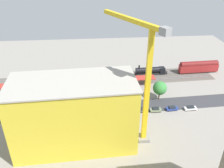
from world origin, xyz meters
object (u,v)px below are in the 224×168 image
street_tree_0 (57,94)px  parked_car_0 (190,108)px  construction_building (75,114)px  parked_car_3 (140,110)px  tower_crane (143,75)px  box_truck_0 (79,111)px  platform_canopy_near (78,82)px  street_tree_2 (118,90)px  street_tree_3 (101,93)px  street_tree_5 (160,88)px  locomotive (151,71)px  parked_car_4 (122,111)px  street_tree_4 (50,94)px  street_tree_1 (88,93)px  parked_car_2 (156,110)px  passenger_coach (199,67)px  parked_car_1 (172,108)px  traffic_light (146,92)px

street_tree_0 → parked_car_0: bearing=171.0°
parked_car_0 → construction_building: bearing=18.1°
parked_car_0 → parked_car_3: parked_car_3 is taller
tower_crane → box_truck_0: bearing=-34.7°
platform_canopy_near → street_tree_2: size_ratio=7.85×
parked_car_0 → box_truck_0: (42.64, -0.90, 0.90)m
street_tree_3 → street_tree_5: bearing=-178.7°
parked_car_3 → street_tree_3: (14.33, -7.92, 3.80)m
locomotive → parked_car_4: (18.69, 31.39, -1.13)m
platform_canopy_near → street_tree_2: bearing=145.0°
locomotive → construction_building: construction_building is taller
parked_car_3 → street_tree_4: (34.29, -7.60, 4.39)m
parked_car_4 → construction_building: bearing=41.2°
street_tree_0 → street_tree_2: bearing=-179.8°
street_tree_5 → box_truck_0: bearing=13.7°
street_tree_2 → street_tree_4: (26.83, 0.24, -0.59)m
parked_car_3 → street_tree_3: bearing=-28.9°
platform_canopy_near → street_tree_1: bearing=111.1°
parked_car_4 → street_tree_0: 26.27m
platform_canopy_near → tower_crane: size_ratio=1.82×
tower_crane → box_truck_0: size_ratio=3.89×
locomotive → parked_car_0: 32.74m
platform_canopy_near → street_tree_0: (7.58, 11.66, 1.26)m
construction_building → box_truck_0: construction_building is taller
parked_car_3 → platform_canopy_near: bearing=-39.0°
tower_crane → street_tree_4: 41.52m
parked_car_2 → platform_canopy_near: bearing=-33.3°
street_tree_2 → street_tree_5: (-17.06, -0.60, -0.56)m
passenger_coach → street_tree_4: 74.18m
street_tree_1 → street_tree_2: street_tree_2 is taller
box_truck_0 → tower_crane: bearing=145.3°
street_tree_1 → street_tree_5: 29.13m
construction_building → parked_car_3: bearing=-150.7°
locomotive → parked_car_4: 36.55m
street_tree_1 → street_tree_4: street_tree_4 is taller
parked_car_4 → parked_car_0: bearing=179.2°
locomotive → street_tree_2: bearing=50.7°
street_tree_4 → box_truck_0: bearing=148.2°
passenger_coach → street_tree_1: size_ratio=2.65×
parked_car_4 → street_tree_0: (24.72, -7.74, 4.38)m
platform_canopy_near → street_tree_0: 13.96m
tower_crane → street_tree_4: (31.35, -20.85, -17.50)m
parked_car_3 → tower_crane: tower_crane is taller
parked_car_4 → street_tree_2: size_ratio=0.50×
platform_canopy_near → parked_car_1: (-36.52, 19.31, -3.13)m
street_tree_3 → traffic_light: bearing=179.2°
platform_canopy_near → street_tree_1: size_ratio=9.17×
parked_car_0 → platform_canopy_near: bearing=-24.3°
platform_canopy_near → street_tree_4: 15.75m
parked_car_2 → street_tree_3: bearing=-22.0°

